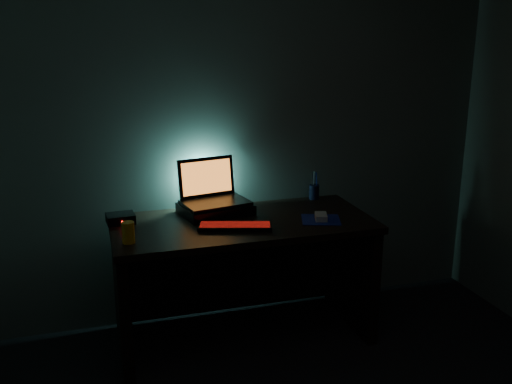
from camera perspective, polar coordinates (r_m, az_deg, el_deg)
room at (r=1.72m, az=13.12°, el=-3.56°), size 3.50×4.00×2.50m
desk at (r=3.44m, az=-1.53°, el=-6.69°), size 1.50×0.70×0.75m
riser at (r=3.43m, az=-4.07°, el=-1.67°), size 0.45×0.37×0.06m
laptop at (r=3.45m, az=-4.45°, el=-0.02°), size 0.42×0.35×0.26m
keyboard at (r=3.17m, az=-2.11°, el=-3.45°), size 0.43×0.24×0.03m
mousepad at (r=3.33m, az=6.51°, el=-2.77°), size 0.27×0.26×0.00m
mouse at (r=3.33m, az=6.52°, el=-2.47°), size 0.10×0.13×0.03m
pen_cup at (r=3.74m, az=5.83°, el=0.01°), size 0.07×0.07×0.09m
juice_glass at (r=3.02m, az=-12.66°, el=-3.98°), size 0.08×0.08×0.11m
router at (r=3.35m, az=-13.40°, el=-2.58°), size 0.17×0.14×0.05m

